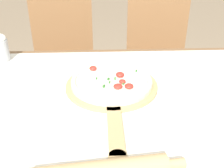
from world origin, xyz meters
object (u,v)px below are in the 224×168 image
object	(u,v)px
pizza_peel	(112,89)
chair_right	(156,60)
pizza	(112,81)
chair_left	(65,62)

from	to	relation	value
pizza_peel	chair_right	distance (m)	0.86
chair_right	pizza_peel	bearing A→B (deg)	-107.29
pizza_peel	pizza	size ratio (longest dim) A/B	1.89
pizza	chair_right	world-z (taller)	chair_right
chair_left	chair_right	xyz separation A→B (m)	(0.59, 0.00, 0.00)
chair_left	chair_right	size ratio (longest dim) A/B	1.00
pizza_peel	pizza	world-z (taller)	pizza
pizza_peel	pizza	bearing A→B (deg)	89.34
chair_left	chair_right	bearing A→B (deg)	-6.22
pizza_peel	pizza	xyz separation A→B (m)	(0.00, 0.03, 0.02)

